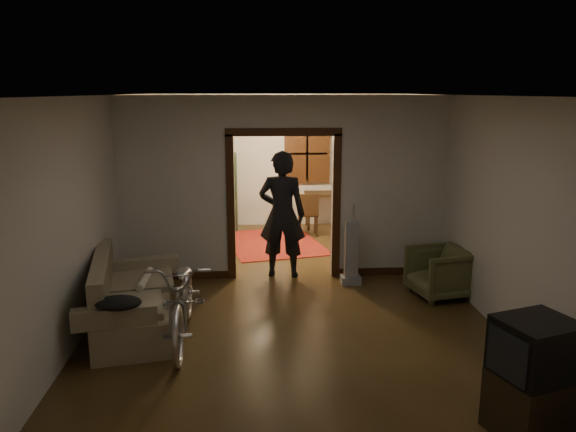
{
  "coord_description": "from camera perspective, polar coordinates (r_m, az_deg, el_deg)",
  "views": [
    {
      "loc": [
        -0.48,
        -7.69,
        2.85
      ],
      "look_at": [
        0.0,
        -0.3,
        1.2
      ],
      "focal_mm": 35.0,
      "sensor_mm": 36.0,
      "label": 1
    }
  ],
  "objects": [
    {
      "name": "chandelier",
      "position": [
        10.22,
        -1.03,
        9.75
      ],
      "size": [
        0.24,
        0.24,
        0.24
      ],
      "primitive_type": "sphere",
      "color": "#FFE0A5",
      "rests_on": "ceiling"
    },
    {
      "name": "vacuum",
      "position": [
        8.48,
        6.43,
        -3.72
      ],
      "size": [
        0.33,
        0.29,
        0.97
      ],
      "primitive_type": "cube",
      "rotation": [
        0.0,
        0.0,
        0.18
      ],
      "color": "gray",
      "rests_on": "floor"
    },
    {
      "name": "wall_left",
      "position": [
        8.09,
        -18.12,
        1.6
      ],
      "size": [
        0.02,
        8.5,
        2.8
      ],
      "primitive_type": "cube",
      "color": "beige",
      "rests_on": "floor"
    },
    {
      "name": "floor",
      "position": [
        8.22,
        -0.14,
        -7.73
      ],
      "size": [
        5.0,
        8.5,
        0.01
      ],
      "primitive_type": "cube",
      "color": "#332310",
      "rests_on": "ground"
    },
    {
      "name": "light_switch",
      "position": [
        8.66,
        6.53,
        1.82
      ],
      "size": [
        0.08,
        0.01,
        0.12
      ],
      "primitive_type": "cube",
      "color": "silver",
      "rests_on": "partition_wall"
    },
    {
      "name": "crt_tv",
      "position": [
        5.17,
        23.9,
        -12.3
      ],
      "size": [
        0.73,
        0.69,
        0.51
      ],
      "primitive_type": "cube",
      "rotation": [
        0.0,
        0.0,
        0.31
      ],
      "color": "black",
      "rests_on": "tv_stand"
    },
    {
      "name": "door_casing",
      "position": [
        8.64,
        -0.45,
        0.86
      ],
      "size": [
        1.74,
        0.2,
        2.32
      ],
      "primitive_type": "cube",
      "color": "#331A0B",
      "rests_on": "floor"
    },
    {
      "name": "globe",
      "position": [
        11.53,
        -7.56,
        7.92
      ],
      "size": [
        0.3,
        0.3,
        0.3
      ],
      "primitive_type": "sphere",
      "color": "#1E5972",
      "rests_on": "locker"
    },
    {
      "name": "person",
      "position": [
        8.67,
        -0.61,
        0.16
      ],
      "size": [
        0.79,
        0.59,
        1.98
      ],
      "primitive_type": "imported",
      "rotation": [
        0.0,
        0.0,
        2.97
      ],
      "color": "black",
      "rests_on": "floor"
    },
    {
      "name": "desk_chair",
      "position": [
        11.29,
        2.03,
        0.21
      ],
      "size": [
        0.39,
        0.39,
        0.88
      ],
      "primitive_type": "cube",
      "rotation": [
        0.0,
        0.0,
        -0.01
      ],
      "color": "black",
      "rests_on": "floor"
    },
    {
      "name": "sofa",
      "position": [
        7.14,
        -15.52,
        -7.57
      ],
      "size": [
        1.23,
        2.09,
        0.9
      ],
      "primitive_type": "cube",
      "rotation": [
        0.0,
        0.0,
        0.19
      ],
      "color": "#6F674A",
      "rests_on": "floor"
    },
    {
      "name": "wall_back",
      "position": [
        12.04,
        -1.41,
        5.64
      ],
      "size": [
        5.0,
        0.02,
        2.8
      ],
      "primitive_type": "cube",
      "color": "beige",
      "rests_on": "floor"
    },
    {
      "name": "partition_wall",
      "position": [
        8.58,
        -0.45,
        2.83
      ],
      "size": [
        5.0,
        0.14,
        2.8
      ],
      "primitive_type": "cube",
      "color": "beige",
      "rests_on": "floor"
    },
    {
      "name": "far_window",
      "position": [
        12.03,
        1.95,
        6.35
      ],
      "size": [
        0.98,
        0.06,
        1.28
      ],
      "primitive_type": "cube",
      "color": "black",
      "rests_on": "wall_back"
    },
    {
      "name": "armchair",
      "position": [
        8.24,
        15.15,
        -5.53
      ],
      "size": [
        0.92,
        0.9,
        0.71
      ],
      "primitive_type": "imported",
      "rotation": [
        0.0,
        0.0,
        -1.36
      ],
      "color": "brown",
      "rests_on": "floor"
    },
    {
      "name": "ceiling",
      "position": [
        7.71,
        -0.15,
        12.18
      ],
      "size": [
        5.0,
        8.5,
        0.01
      ],
      "primitive_type": "cube",
      "color": "white",
      "rests_on": "floor"
    },
    {
      "name": "bicycle",
      "position": [
        6.67,
        -10.53,
        -8.14
      ],
      "size": [
        0.76,
        1.99,
        1.03
      ],
      "primitive_type": "imported",
      "rotation": [
        0.0,
        0.0,
        0.04
      ],
      "color": "silver",
      "rests_on": "floor"
    },
    {
      "name": "tv_stand",
      "position": [
        5.39,
        23.41,
        -17.13
      ],
      "size": [
        0.74,
        0.7,
        0.54
      ],
      "primitive_type": "cube",
      "rotation": [
        0.0,
        0.0,
        0.31
      ],
      "color": "black",
      "rests_on": "floor"
    },
    {
      "name": "locker",
      "position": [
        11.67,
        -7.4,
        2.42
      ],
      "size": [
        0.91,
        0.67,
        1.63
      ],
      "primitive_type": "cube",
      "rotation": [
        0.0,
        0.0,
        0.29
      ],
      "color": "#21311D",
      "rests_on": "floor"
    },
    {
      "name": "desk",
      "position": [
        11.96,
        4.17,
        0.57
      ],
      "size": [
        1.12,
        0.81,
        0.74
      ],
      "primitive_type": "cube",
      "rotation": [
        0.0,
        0.0,
        0.27
      ],
      "color": "black",
      "rests_on": "floor"
    },
    {
      "name": "jacket",
      "position": [
        6.22,
        -16.87,
        -8.45
      ],
      "size": [
        0.48,
        0.36,
        0.14
      ],
      "primitive_type": "ellipsoid",
      "color": "black",
      "rests_on": "sofa"
    },
    {
      "name": "wall_right",
      "position": [
        8.38,
        17.2,
        2.02
      ],
      "size": [
        0.02,
        8.5,
        2.8
      ],
      "primitive_type": "cube",
      "color": "beige",
      "rests_on": "floor"
    },
    {
      "name": "oriental_rug",
      "position": [
        10.77,
        -1.51,
        -2.74
      ],
      "size": [
        2.11,
        2.51,
        0.02
      ],
      "primitive_type": "cube",
      "rotation": [
        0.0,
        0.0,
        0.21
      ],
      "color": "maroon",
      "rests_on": "floor"
    },
    {
      "name": "rolled_paper",
      "position": [
        7.37,
        -14.32,
        -6.2
      ],
      "size": [
        0.09,
        0.73,
        0.09
      ],
      "primitive_type": "cylinder",
      "rotation": [
        1.57,
        0.0,
        0.0
      ],
      "color": "beige",
      "rests_on": "sofa"
    }
  ]
}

